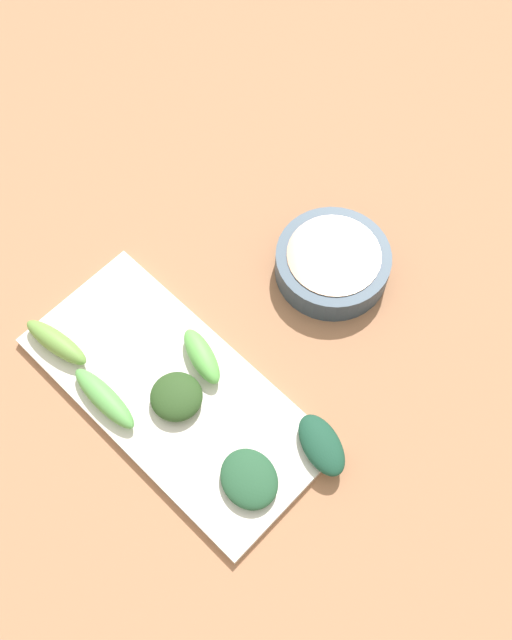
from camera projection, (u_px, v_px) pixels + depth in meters
name	position (u px, v px, depth m)	size (l,w,h in m)	color
tabletop	(231.00, 358.00, 0.90)	(2.10, 2.10, 0.02)	#A46F4E
sauce_bowl	(333.00, 263.00, 0.92)	(0.14, 0.14, 0.04)	#304254
serving_plate	(174.00, 394.00, 0.86)	(0.17, 0.37, 0.01)	silver
broccoli_leafy_0	(249.00, 479.00, 0.80)	(0.06, 0.07, 0.02)	#255234
broccoli_stalk_1	(104.00, 398.00, 0.84)	(0.03, 0.10, 0.02)	#5CA750
broccoli_stalk_2	(202.00, 356.00, 0.86)	(0.03, 0.08, 0.03)	#62BA52
broccoli_leafy_3	(322.00, 445.00, 0.82)	(0.04, 0.08, 0.02)	#1A4733
broccoli_leafy_4	(177.00, 398.00, 0.84)	(0.06, 0.06, 0.02)	#2B4920
broccoli_stalk_5	(56.00, 342.00, 0.87)	(0.03, 0.09, 0.03)	#6D9E45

